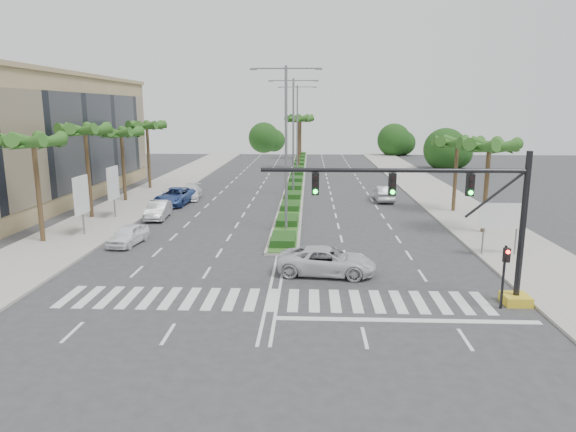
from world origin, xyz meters
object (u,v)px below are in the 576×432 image
Objects in this scene: car_parked_c at (175,196)px; car_crossing at (327,261)px; car_parked_b at (158,210)px; car_parked_a at (128,235)px; car_right at (384,193)px; car_parked_d at (191,192)px.

car_parked_c reaches higher than car_crossing.
car_parked_b is 0.81× the size of car_crossing.
car_right is (19.61, 17.52, 0.10)m from car_parked_a.
car_parked_d is (0.59, 9.50, -0.05)m from car_parked_b.
car_parked_c is 1.23× the size of car_right.
car_parked_d is (0.18, 17.85, 0.01)m from car_parked_a.
car_crossing reaches higher than car_parked_b.
car_parked_d is 1.00× the size of car_right.
car_parked_c is at bearing -109.98° from car_parked_d.
car_parked_d reaches higher than car_parked_a.
car_parked_a is 0.84× the size of car_right.
car_parked_d is 0.86× the size of car_crossing.
car_parked_b is at bearing -82.64° from car_parked_c.
car_right is (19.42, -0.33, 0.09)m from car_parked_d.
car_parked_c is 1.05× the size of car_crossing.
car_right is at bearing 20.62° from car_parked_b.
car_parked_d is 19.43m from car_right.
car_crossing is at bearing 74.50° from car_right.
car_parked_d is at bearing 97.03° from car_parked_a.
car_parked_a is at bearing 72.87° from car_crossing.
car_parked_b is 0.95× the size of car_right.
car_parked_d is at bearing 80.85° from car_parked_c.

